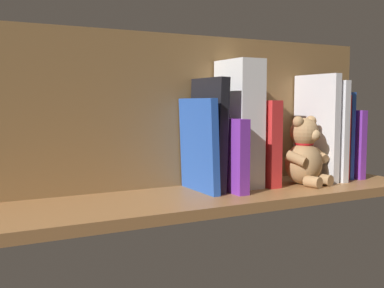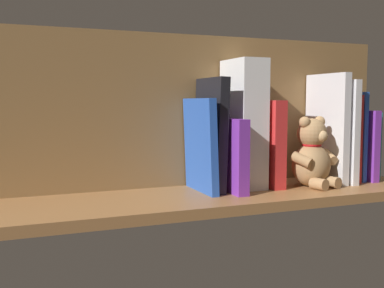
{
  "view_description": "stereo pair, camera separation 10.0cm",
  "coord_description": "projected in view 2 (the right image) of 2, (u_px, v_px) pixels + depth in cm",
  "views": [
    {
      "loc": [
        46.61,
        88.58,
        20.1
      ],
      "look_at": [
        0.0,
        0.0,
        10.93
      ],
      "focal_mm": 43.89,
      "sensor_mm": 36.0,
      "label": 1
    },
    {
      "loc": [
        37.5,
        92.8,
        20.1
      ],
      "look_at": [
        0.0,
        0.0,
        10.93
      ],
      "focal_mm": 43.89,
      "sensor_mm": 36.0,
      "label": 2
    }
  ],
  "objects": [
    {
      "name": "book_4",
      "position": [
        336.0,
        131.0,
        1.17
      ],
      "size": [
        1.77,
        15.54,
        25.16
      ],
      "primitive_type": "cube",
      "color": "silver",
      "rests_on": "ground_plane"
    },
    {
      "name": "book_3",
      "position": [
        341.0,
        138.0,
        1.2
      ],
      "size": [
        1.88,
        13.27,
        21.57
      ],
      "primitive_type": "cube",
      "color": "red",
      "rests_on": "ground_plane"
    },
    {
      "name": "book_5",
      "position": [
        327.0,
        128.0,
        1.16
      ],
      "size": [
        1.9,
        15.06,
        26.81
      ],
      "primitive_type": "cube",
      "color": "silver",
      "rests_on": "ground_plane"
    },
    {
      "name": "book_9",
      "position": [
        200.0,
        145.0,
        1.04
      ],
      "size": [
        2.49,
        15.03,
        20.78
      ],
      "primitive_type": "cube",
      "rotation": [
        0.0,
        0.04,
        0.0
      ],
      "color": "blue",
      "rests_on": "ground_plane"
    },
    {
      "name": "book_8",
      "position": [
        211.0,
        134.0,
        1.05
      ],
      "size": [
        3.08,
        13.69,
        25.33
      ],
      "primitive_type": "cube",
      "rotation": [
        0.0,
        -0.03,
        0.0
      ],
      "color": "black",
      "rests_on": "ground_plane"
    },
    {
      "name": "dictionary_thick_white",
      "position": [
        244.0,
        124.0,
        1.09
      ],
      "size": [
        6.5,
        12.32,
        29.66
      ],
      "primitive_type": "cube",
      "color": "white",
      "rests_on": "ground_plane"
    },
    {
      "name": "book_6",
      "position": [
        266.0,
        143.0,
        1.11
      ],
      "size": [
        3.11,
        13.51,
        20.27
      ],
      "primitive_type": "cube",
      "color": "red",
      "rests_on": "ground_plane"
    },
    {
      "name": "teddy_bear",
      "position": [
        312.0,
        156.0,
        1.1
      ],
      "size": [
        13.09,
        12.07,
        16.57
      ],
      "rotation": [
        0.0,
        0.0,
        0.23
      ],
      "color": "tan",
      "rests_on": "ground_plane"
    },
    {
      "name": "ground_plane",
      "position": [
        192.0,
        199.0,
        1.02
      ],
      "size": [
        112.98,
        26.88,
        2.2
      ],
      "primitive_type": "cube",
      "color": "#9E6B3D"
    },
    {
      "name": "shelf_back_panel",
      "position": [
        174.0,
        111.0,
        1.1
      ],
      "size": [
        112.98,
        1.5,
        35.64
      ],
      "primitive_type": "cube",
      "color": "brown",
      "rests_on": "ground_plane"
    },
    {
      "name": "book_1",
      "position": [
        358.0,
        145.0,
        1.21
      ],
      "size": [
        1.92,
        14.01,
        17.75
      ],
      "primitive_type": "cube",
      "color": "purple",
      "rests_on": "ground_plane"
    },
    {
      "name": "book_2",
      "position": [
        348.0,
        136.0,
        1.21
      ],
      "size": [
        1.26,
        12.69,
        22.34
      ],
      "primitive_type": "cube",
      "color": "blue",
      "rests_on": "ground_plane"
    },
    {
      "name": "book_7",
      "position": [
        227.0,
        154.0,
        1.06
      ],
      "size": [
        2.57,
        16.91,
        16.28
      ],
      "primitive_type": "cube",
      "color": "purple",
      "rests_on": "ground_plane"
    },
    {
      "name": "book_0",
      "position": [
        363.0,
        145.0,
        1.23
      ],
      "size": [
        1.63,
        11.79,
        17.26
      ],
      "primitive_type": "cube",
      "color": "teal",
      "rests_on": "ground_plane"
    }
  ]
}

